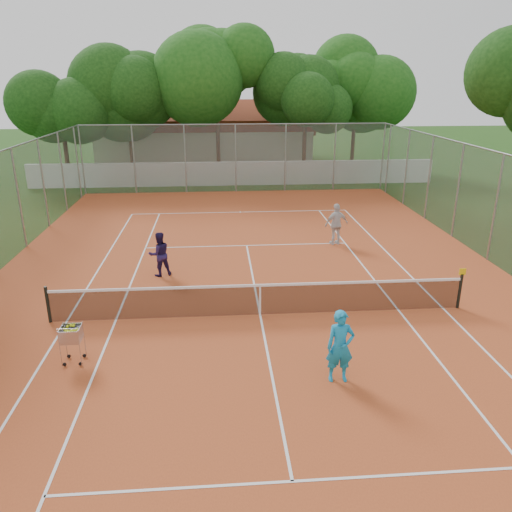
{
  "coord_description": "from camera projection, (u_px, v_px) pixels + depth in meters",
  "views": [
    {
      "loc": [
        -1.14,
        -13.03,
        6.48
      ],
      "look_at": [
        0.0,
        1.5,
        1.3
      ],
      "focal_mm": 35.0,
      "sensor_mm": 36.0,
      "label": 1
    }
  ],
  "objects": [
    {
      "name": "ground",
      "position": [
        260.0,
        315.0,
        14.5
      ],
      "size": [
        120.0,
        120.0,
        0.0
      ],
      "primitive_type": "plane",
      "color": "#1A3B10",
      "rests_on": "ground"
    },
    {
      "name": "court_pad",
      "position": [
        260.0,
        315.0,
        14.49
      ],
      "size": [
        18.0,
        34.0,
        0.02
      ],
      "primitive_type": "cube",
      "color": "#B64C23",
      "rests_on": "ground"
    },
    {
      "name": "court_lines",
      "position": [
        260.0,
        315.0,
        14.49
      ],
      "size": [
        10.98,
        23.78,
        0.01
      ],
      "primitive_type": "cube",
      "color": "white",
      "rests_on": "court_pad"
    },
    {
      "name": "tennis_net",
      "position": [
        260.0,
        299.0,
        14.33
      ],
      "size": [
        11.88,
        0.1,
        0.98
      ],
      "primitive_type": "cube",
      "color": "black",
      "rests_on": "court_pad"
    },
    {
      "name": "perimeter_fence",
      "position": [
        260.0,
        250.0,
        13.83
      ],
      "size": [
        18.0,
        34.0,
        4.0
      ],
      "primitive_type": "cube",
      "color": "slate",
      "rests_on": "ground"
    },
    {
      "name": "boundary_wall",
      "position": [
        235.0,
        173.0,
        32.1
      ],
      "size": [
        26.0,
        0.3,
        1.5
      ],
      "primitive_type": "cube",
      "color": "white",
      "rests_on": "ground"
    },
    {
      "name": "clubhouse",
      "position": [
        205.0,
        135.0,
        40.86
      ],
      "size": [
        16.4,
        9.0,
        4.4
      ],
      "primitive_type": "cube",
      "color": "beige",
      "rests_on": "ground"
    },
    {
      "name": "tropical_trees",
      "position": [
        232.0,
        103.0,
        33.49
      ],
      "size": [
        29.0,
        19.0,
        10.0
      ],
      "primitive_type": "cube",
      "color": "#10360D",
      "rests_on": "ground"
    },
    {
      "name": "player_near",
      "position": [
        340.0,
        347.0,
        11.08
      ],
      "size": [
        0.63,
        0.42,
        1.71
      ],
      "primitive_type": "imported",
      "rotation": [
        0.0,
        0.0,
        -0.01
      ],
      "color": "#168BC1",
      "rests_on": "court_pad"
    },
    {
      "name": "player_far_left",
      "position": [
        159.0,
        254.0,
        17.15
      ],
      "size": [
        0.93,
        0.83,
        1.56
      ],
      "primitive_type": "imported",
      "rotation": [
        0.0,
        0.0,
        3.53
      ],
      "color": "#221644",
      "rests_on": "court_pad"
    },
    {
      "name": "player_far_right",
      "position": [
        336.0,
        224.0,
        20.41
      ],
      "size": [
        1.07,
        0.64,
        1.71
      ],
      "primitive_type": "imported",
      "rotation": [
        0.0,
        0.0,
        3.38
      ],
      "color": "silver",
      "rests_on": "court_pad"
    },
    {
      "name": "ball_hopper",
      "position": [
        72.0,
        343.0,
        11.9
      ],
      "size": [
        0.53,
        0.53,
        1.02
      ],
      "primitive_type": "cube",
      "rotation": [
        0.0,
        0.0,
        0.09
      ],
      "color": "#B4B3BA",
      "rests_on": "court_pad"
    }
  ]
}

